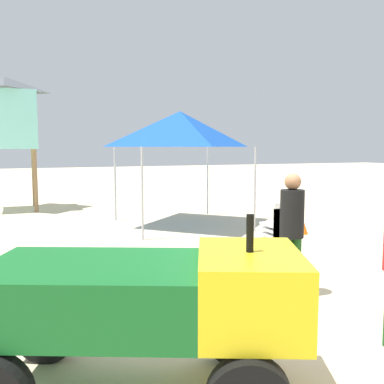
# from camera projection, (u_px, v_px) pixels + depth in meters

# --- Properties ---
(ground) EXTENTS (80.00, 80.00, 0.00)m
(ground) POSITION_uv_depth(u_px,v_px,m) (285.00, 309.00, 5.38)
(ground) COLOR beige
(utility_cart) EXTENTS (2.81, 2.13, 1.50)m
(utility_cart) POSITION_uv_depth(u_px,v_px,m) (148.00, 302.00, 3.44)
(utility_cart) COLOR #146023
(utility_cart) RESTS_ON ground
(stacked_plastic_chairs) EXTENTS (0.48, 0.48, 1.11)m
(stacked_plastic_chairs) POSITION_uv_depth(u_px,v_px,m) (282.00, 229.00, 7.26)
(stacked_plastic_chairs) COLOR silver
(stacked_plastic_chairs) RESTS_ON ground
(lifeguard_far_right) EXTENTS (0.32, 0.32, 1.67)m
(lifeguard_far_right) POSITION_uv_depth(u_px,v_px,m) (292.00, 226.00, 5.78)
(lifeguard_far_right) COLOR #194C19
(lifeguard_far_right) RESTS_ON ground
(popup_canopy) EXTENTS (2.85, 2.85, 2.93)m
(popup_canopy) POSITION_uv_depth(u_px,v_px,m) (180.00, 129.00, 10.96)
(popup_canopy) COLOR #B2B2B7
(popup_canopy) RESTS_ON ground
(lifeguard_tower) EXTENTS (1.98, 1.98, 4.22)m
(lifeguard_tower) POSITION_uv_depth(u_px,v_px,m) (6.00, 113.00, 13.54)
(lifeguard_tower) COLOR olive
(lifeguard_tower) RESTS_ON ground
(traffic_cone_far) EXTENTS (0.33, 0.33, 0.48)m
(traffic_cone_far) POSITION_uv_depth(u_px,v_px,m) (301.00, 224.00, 10.06)
(traffic_cone_far) COLOR orange
(traffic_cone_far) RESTS_ON ground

